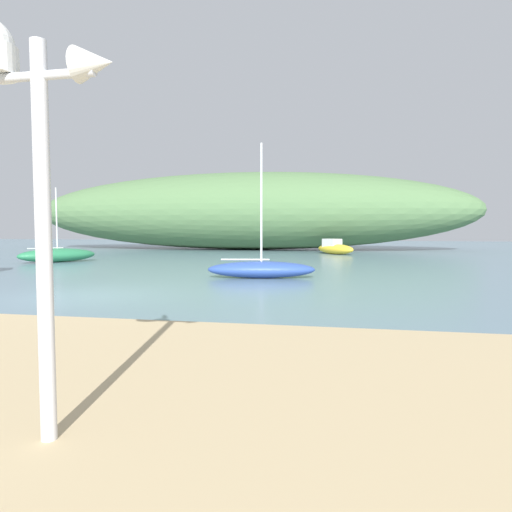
% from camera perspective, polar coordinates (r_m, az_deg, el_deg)
% --- Properties ---
extents(ground_plane, '(120.00, 120.00, 0.00)m').
position_cam_1_polar(ground_plane, '(13.12, -21.15, -4.79)').
color(ground_plane, slate).
extents(distant_hill, '(39.86, 10.04, 6.77)m').
position_cam_1_polar(distant_hill, '(40.18, -1.43, 5.68)').
color(distant_hill, '#517547').
rests_on(distant_hill, ground).
extents(mast_structure, '(1.28, 0.46, 3.22)m').
position_cam_1_polar(mast_structure, '(4.04, -28.59, 17.20)').
color(mast_structure, silver).
rests_on(mast_structure, beach_sand).
extents(sailboat_inner_mooring, '(4.14, 1.76, 4.98)m').
position_cam_1_polar(sailboat_inner_mooring, '(16.81, 0.67, -1.65)').
color(sailboat_inner_mooring, '#2D4C9E').
rests_on(sailboat_inner_mooring, ground).
extents(motorboat_outer_mooring, '(3.20, 3.45, 1.10)m').
position_cam_1_polar(motorboat_outer_mooring, '(33.03, 9.90, 1.02)').
color(motorboat_outer_mooring, gold).
rests_on(motorboat_outer_mooring, ground).
extents(sailboat_centre_water, '(3.56, 3.92, 4.07)m').
position_cam_1_polar(sailboat_centre_water, '(27.07, -23.79, 0.11)').
color(sailboat_centre_water, '#287A4C').
rests_on(sailboat_centre_water, ground).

